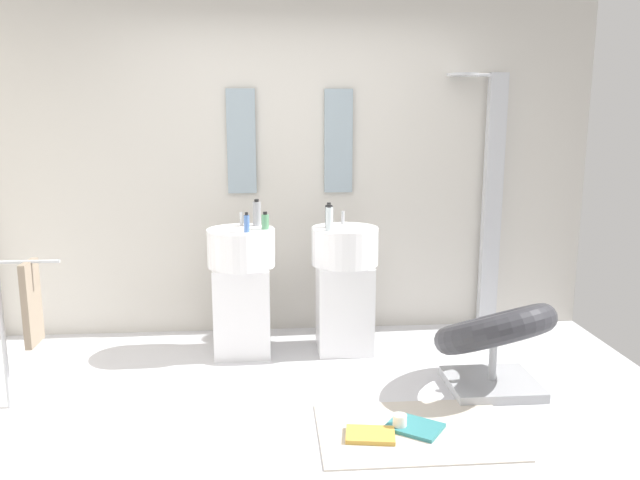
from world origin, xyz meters
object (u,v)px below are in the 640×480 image
Objects in this scene: shower_column at (490,197)px; soap_bottle_grey at (257,213)px; soap_bottle_blue at (247,223)px; pedestal_sink_right at (345,284)px; soap_bottle_green at (265,221)px; lounge_chair at (494,337)px; magazine_ochre at (370,435)px; soap_bottle_clear at (329,219)px; towel_rack at (27,307)px; magazine_teal at (415,427)px; pedestal_sink_left at (242,286)px; soap_bottle_black at (329,216)px; coffee_mug at (400,422)px.

soap_bottle_grey is (-1.86, -0.29, -0.06)m from shower_column.
pedestal_sink_right is at bearing 10.21° from soap_bottle_blue.
soap_bottle_blue is 0.17m from soap_bottle_green.
lounge_chair is 4.04× the size of magazine_ochre.
soap_bottle_green is (-1.80, -0.44, -0.09)m from shower_column.
soap_bottle_clear reaches higher than soap_bottle_green.
towel_rack is 3.28× the size of magazine_teal.
towel_rack is 2.34m from magazine_teal.
soap_bottle_grey is 0.57m from soap_bottle_clear.
magazine_teal is 1.94m from soap_bottle_grey.
shower_column is 1.85m from soap_bottle_green.
pedestal_sink_left is at bearing 163.56° from magazine_teal.
soap_bottle_black is at bearing -13.45° from soap_bottle_grey.
magazine_teal is at bearing -11.93° from towel_rack.
shower_column reaches higher than coffee_mug.
towel_rack is (-3.19, -1.23, -0.45)m from shower_column.
magazine_ochre is 1.42× the size of soap_bottle_clear.
shower_column is at bearing 63.93° from magazine_ochre.
pedestal_sink_left is at bearing 174.01° from soap_bottle_green.
coffee_mug is at bearing -77.66° from soap_bottle_black.
pedestal_sink_right reaches higher than towel_rack.
soap_bottle_clear reaches higher than pedestal_sink_right.
towel_rack is 1.48m from soap_bottle_blue.
pedestal_sink_left is 1.69m from magazine_teal.
magazine_teal is 1.66m from soap_bottle_black.
lounge_chair reaches higher than coffee_mug.
soap_bottle_black is 0.13m from soap_bottle_clear.
soap_bottle_black is (0.64, 0.00, 0.51)m from pedestal_sink_left.
pedestal_sink_right is 3.55× the size of magazine_teal.
pedestal_sink_left is 0.81m from soap_bottle_black.
soap_bottle_grey reaches higher than magazine_ochre.
pedestal_sink_left is 0.51m from soap_bottle_green.
soap_bottle_black is (-0.98, 0.78, 0.66)m from lounge_chair.
lounge_chair is 1.36m from soap_bottle_clear.
lounge_chair reaches higher than magazine_ochre.
pedestal_sink_right is at bearing -11.47° from soap_bottle_grey.
soap_bottle_black is at bearing 177.62° from pedestal_sink_right.
towel_rack is 11.28× the size of coffee_mug.
soap_bottle_clear is (-0.01, -0.13, 0.00)m from soap_bottle_black.
pedestal_sink_right is 0.75m from soap_bottle_green.
shower_column is 2.41m from magazine_ochre.
shower_column is 11.27× the size of soap_bottle_black.
shower_column reaches higher than towel_rack.
magazine_ochre is at bearing -128.67° from magazine_teal.
soap_bottle_grey reaches higher than pedestal_sink_left.
soap_bottle_blue is at bearing -139.71° from soap_bottle_green.
soap_bottle_clear is at bearing -94.16° from soap_bottle_black.
soap_bottle_blue is (-1.57, 0.64, 0.64)m from lounge_chair.
coffee_mug is 1.72m from soap_bottle_blue.
shower_column reaches higher than soap_bottle_clear.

